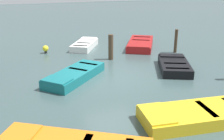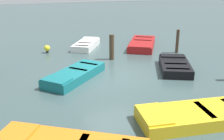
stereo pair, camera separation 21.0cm
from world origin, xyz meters
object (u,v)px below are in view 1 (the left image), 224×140
object	(u,v)px
rowboat_teal	(75,75)
mooring_piling_near_left	(111,47)
rowboat_red	(140,44)
rowboat_black	(174,65)
mooring_piling_far_left	(176,41)
rowboat_white	(85,45)
rowboat_yellow	(197,115)
marker_buoy	(46,49)

from	to	relation	value
rowboat_teal	mooring_piling_near_left	size ratio (longest dim) A/B	2.36
rowboat_red	mooring_piling_near_left	distance (m)	3.46
rowboat_red	rowboat_black	distance (m)	4.72
rowboat_teal	mooring_piling_far_left	world-z (taller)	mooring_piling_far_left
rowboat_black	rowboat_white	distance (m)	6.48
rowboat_yellow	rowboat_red	bearing A→B (deg)	-98.44
rowboat_black	marker_buoy	bearing A→B (deg)	71.45
rowboat_teal	mooring_piling_near_left	world-z (taller)	mooring_piling_near_left
rowboat_white	marker_buoy	world-z (taller)	marker_buoy
mooring_piling_far_left	mooring_piling_near_left	world-z (taller)	mooring_piling_far_left
rowboat_red	rowboat_teal	world-z (taller)	same
rowboat_red	rowboat_black	xyz separation A→B (m)	(-4.69, 0.54, 0.00)
rowboat_white	mooring_piling_far_left	distance (m)	5.77
rowboat_black	rowboat_yellow	distance (m)	5.04
rowboat_black	rowboat_teal	size ratio (longest dim) A/B	0.93
rowboat_white	marker_buoy	size ratio (longest dim) A/B	6.02
rowboat_white	marker_buoy	xyz separation A→B (m)	(-0.36, 2.54, 0.07)
mooring_piling_far_left	marker_buoy	world-z (taller)	mooring_piling_far_left
mooring_piling_far_left	mooring_piling_near_left	size ratio (longest dim) A/B	1.01
rowboat_teal	rowboat_yellow	bearing A→B (deg)	75.61
rowboat_yellow	mooring_piling_far_left	xyz separation A→B (m)	(7.25, -4.09, 0.49)
rowboat_teal	rowboat_white	bearing A→B (deg)	-153.44
rowboat_white	rowboat_yellow	distance (m)	10.33
mooring_piling_far_left	rowboat_teal	bearing A→B (deg)	108.25
rowboat_red	rowboat_yellow	xyz separation A→B (m)	(-9.23, 2.73, 0.00)
rowboat_teal	marker_buoy	distance (m)	4.98
rowboat_red	rowboat_yellow	distance (m)	9.63
rowboat_white	rowboat_teal	size ratio (longest dim) A/B	0.87
marker_buoy	rowboat_yellow	bearing A→B (deg)	-161.50
rowboat_white	rowboat_yellow	bearing A→B (deg)	-143.36
rowboat_red	marker_buoy	bearing A→B (deg)	-65.11
rowboat_black	rowboat_yellow	size ratio (longest dim) A/B	0.80
rowboat_yellow	marker_buoy	xyz separation A→B (m)	(9.94, 3.33, 0.07)
rowboat_black	marker_buoy	distance (m)	7.72
rowboat_teal	mooring_piling_far_left	xyz separation A→B (m)	(2.25, -6.83, 0.49)
rowboat_black	mooring_piling_far_left	xyz separation A→B (m)	(2.71, -1.90, 0.49)
rowboat_black	mooring_piling_near_left	bearing A→B (deg)	65.58
rowboat_red	rowboat_teal	size ratio (longest dim) A/B	1.20
rowboat_white	rowboat_teal	world-z (taller)	same
mooring_piling_far_left	marker_buoy	distance (m)	7.90
rowboat_teal	mooring_piling_far_left	distance (m)	7.21
mooring_piling_far_left	rowboat_red	bearing A→B (deg)	34.48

